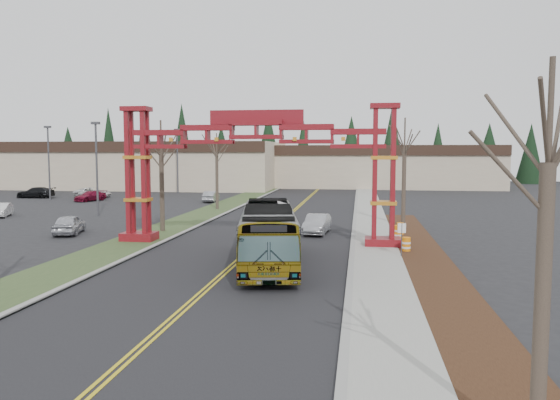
% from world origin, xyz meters
% --- Properties ---
extents(ground, '(200.00, 200.00, 0.00)m').
position_xyz_m(ground, '(0.00, 0.00, 0.00)').
color(ground, black).
rests_on(ground, ground).
extents(road, '(12.00, 110.00, 0.02)m').
position_xyz_m(road, '(0.00, 25.00, 0.01)').
color(road, black).
rests_on(road, ground).
extents(lane_line_left, '(0.12, 100.00, 0.01)m').
position_xyz_m(lane_line_left, '(-0.12, 25.00, 0.03)').
color(lane_line_left, gold).
rests_on(lane_line_left, road).
extents(lane_line_right, '(0.12, 100.00, 0.01)m').
position_xyz_m(lane_line_right, '(0.12, 25.00, 0.03)').
color(lane_line_right, gold).
rests_on(lane_line_right, road).
extents(curb_right, '(0.30, 110.00, 0.15)m').
position_xyz_m(curb_right, '(6.15, 25.00, 0.07)').
color(curb_right, gray).
rests_on(curb_right, ground).
extents(sidewalk_right, '(2.60, 110.00, 0.14)m').
position_xyz_m(sidewalk_right, '(7.60, 25.00, 0.08)').
color(sidewalk_right, gray).
rests_on(sidewalk_right, ground).
extents(landscape_strip, '(2.60, 50.00, 0.12)m').
position_xyz_m(landscape_strip, '(10.20, 10.00, 0.06)').
color(landscape_strip, black).
rests_on(landscape_strip, ground).
extents(grass_median, '(4.00, 110.00, 0.08)m').
position_xyz_m(grass_median, '(-8.00, 25.00, 0.04)').
color(grass_median, '#304522').
rests_on(grass_median, ground).
extents(curb_left, '(0.30, 110.00, 0.15)m').
position_xyz_m(curb_left, '(-6.15, 25.00, 0.07)').
color(curb_left, gray).
rests_on(curb_left, ground).
extents(gateway_arch, '(18.20, 1.60, 8.90)m').
position_xyz_m(gateway_arch, '(0.00, 18.00, 5.98)').
color(gateway_arch, maroon).
rests_on(gateway_arch, ground).
extents(retail_building_west, '(46.00, 22.30, 7.50)m').
position_xyz_m(retail_building_west, '(-30.00, 71.96, 3.76)').
color(retail_building_west, tan).
rests_on(retail_building_west, ground).
extents(retail_building_east, '(38.00, 20.30, 7.00)m').
position_xyz_m(retail_building_east, '(10.00, 79.95, 3.51)').
color(retail_building_east, tan).
rests_on(retail_building_east, ground).
extents(conifer_treeline, '(116.10, 5.60, 13.00)m').
position_xyz_m(conifer_treeline, '(0.25, 92.00, 6.49)').
color(conifer_treeline, black).
rests_on(conifer_treeline, ground).
extents(transit_bus, '(4.66, 11.91, 3.24)m').
position_xyz_m(transit_bus, '(1.81, 11.68, 1.62)').
color(transit_bus, '#A8AAB0').
rests_on(transit_bus, ground).
extents(silver_sedan, '(1.91, 4.42, 1.42)m').
position_xyz_m(silver_sedan, '(3.49, 23.03, 0.71)').
color(silver_sedan, '#A5A8AD').
rests_on(silver_sedan, ground).
extents(parked_car_near_a, '(2.78, 4.50, 1.43)m').
position_xyz_m(parked_car_near_a, '(-14.30, 20.30, 0.71)').
color(parked_car_near_a, '#B7B9C0').
rests_on(parked_car_near_a, ground).
extents(parked_car_near_b, '(2.61, 4.00, 1.24)m').
position_xyz_m(parked_car_near_b, '(-26.05, 29.25, 0.62)').
color(parked_car_near_b, white).
rests_on(parked_car_near_b, ground).
extents(parked_car_mid_a, '(3.07, 4.55, 1.22)m').
position_xyz_m(parked_car_mid_a, '(-25.79, 45.47, 0.61)').
color(parked_car_mid_a, maroon).
rests_on(parked_car_mid_a, ground).
extents(parked_car_far_a, '(1.63, 4.00, 1.29)m').
position_xyz_m(parked_car_far_a, '(-11.00, 46.57, 0.65)').
color(parked_car_far_a, '#AEB0B6').
rests_on(parked_car_far_a, ground).
extents(parked_car_far_b, '(4.88, 2.53, 1.31)m').
position_xyz_m(parked_car_far_b, '(-27.88, 50.19, 0.66)').
color(parked_car_far_b, white).
rests_on(parked_car_far_b, ground).
extents(parked_car_far_c, '(4.87, 2.13, 1.39)m').
position_xyz_m(parked_car_far_c, '(-35.02, 48.73, 0.70)').
color(parked_car_far_c, black).
rests_on(parked_car_far_c, ground).
extents(bare_tree_median_mid, '(3.49, 3.49, 8.28)m').
position_xyz_m(bare_tree_median_mid, '(-8.00, 22.37, 5.94)').
color(bare_tree_median_mid, '#382D26').
rests_on(bare_tree_median_mid, ground).
extents(bare_tree_median_far, '(3.06, 3.06, 7.87)m').
position_xyz_m(bare_tree_median_far, '(-8.00, 38.14, 5.80)').
color(bare_tree_median_far, '#382D26').
rests_on(bare_tree_median_far, ground).
extents(bare_tree_right_near, '(2.94, 2.94, 7.70)m').
position_xyz_m(bare_tree_right_near, '(10.00, -5.52, 5.72)').
color(bare_tree_right_near, '#382D26').
rests_on(bare_tree_right_near, ground).
extents(bare_tree_right_far, '(3.30, 3.30, 8.63)m').
position_xyz_m(bare_tree_right_far, '(10.00, 27.88, 6.41)').
color(bare_tree_right_far, '#382D26').
rests_on(bare_tree_right_far, ground).
extents(light_pole_near, '(0.75, 0.38, 8.69)m').
position_xyz_m(light_pole_near, '(-17.43, 30.91, 5.03)').
color(light_pole_near, '#3F3F44').
rests_on(light_pole_near, ground).
extents(light_pole_mid, '(0.79, 0.39, 9.10)m').
position_xyz_m(light_pole_mid, '(-31.31, 45.95, 5.27)').
color(light_pole_mid, '#3F3F44').
rests_on(light_pole_mid, ground).
extents(light_pole_far, '(0.80, 0.40, 9.23)m').
position_xyz_m(light_pole_far, '(-19.34, 58.95, 5.34)').
color(light_pole_far, '#3F3F44').
rests_on(light_pole_far, ground).
extents(street_sign, '(0.45, 0.09, 1.99)m').
position_xyz_m(street_sign, '(8.89, 14.48, 1.43)').
color(street_sign, '#3F3F44').
rests_on(street_sign, ground).
extents(barrel_south, '(0.50, 0.50, 0.93)m').
position_xyz_m(barrel_south, '(9.31, 16.30, 0.47)').
color(barrel_south, orange).
rests_on(barrel_south, ground).
extents(barrel_mid, '(0.54, 0.54, 1.01)m').
position_xyz_m(barrel_mid, '(9.10, 20.95, 0.50)').
color(barrel_mid, orange).
rests_on(barrel_mid, ground).
extents(barrel_north, '(0.52, 0.52, 0.96)m').
position_xyz_m(barrel_north, '(9.41, 22.79, 0.48)').
color(barrel_north, orange).
rests_on(barrel_north, ground).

